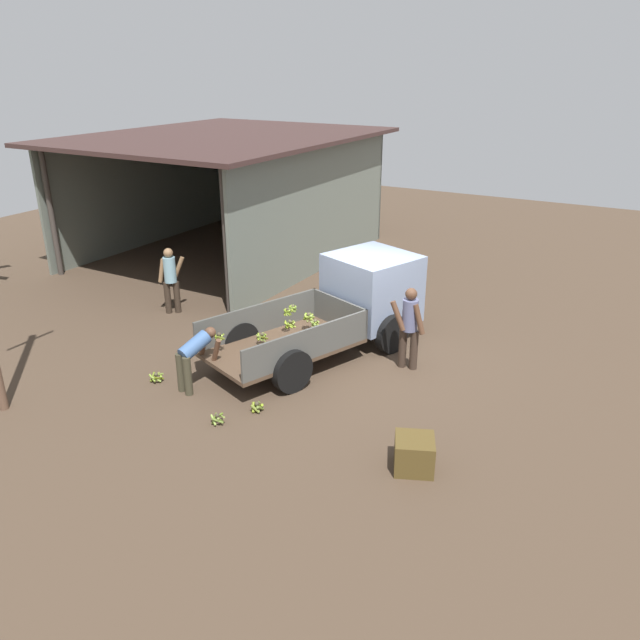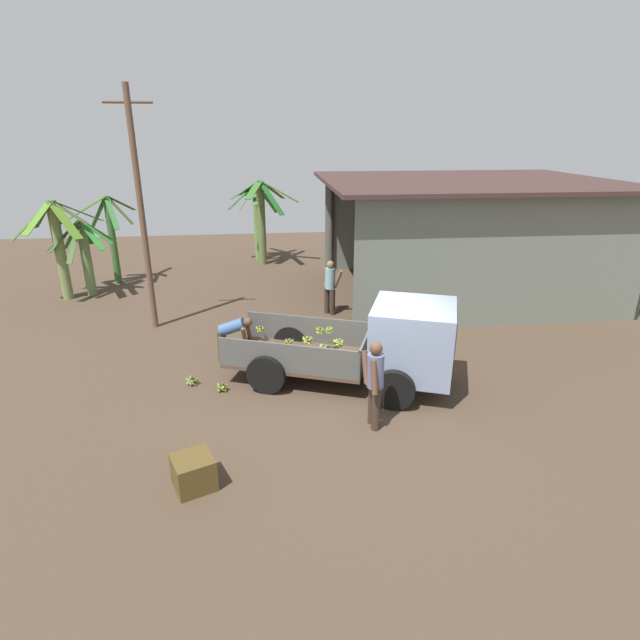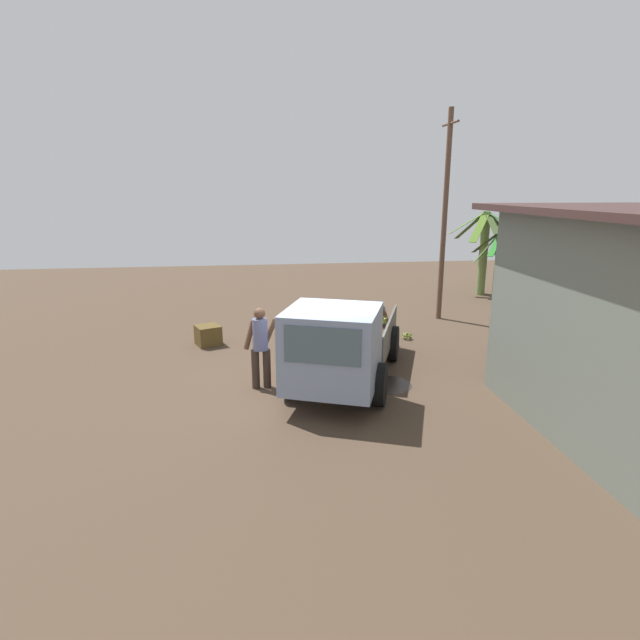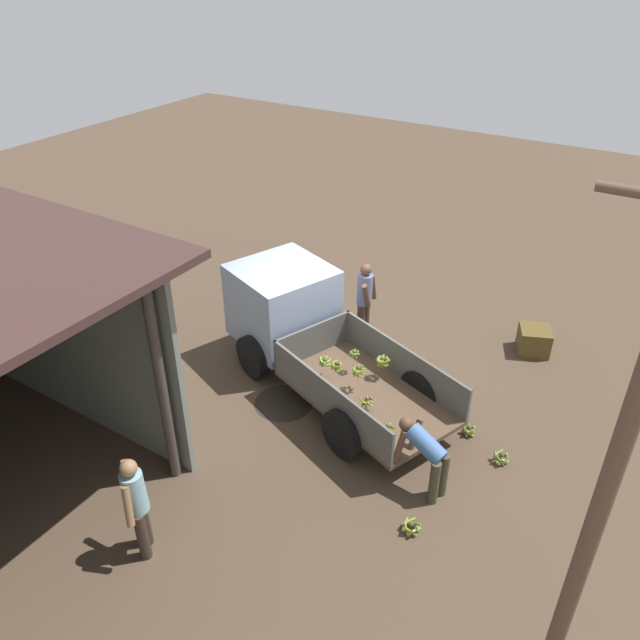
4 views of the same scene
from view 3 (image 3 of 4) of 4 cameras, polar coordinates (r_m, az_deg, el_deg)
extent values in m
plane|color=#48382A|center=(10.37, 0.49, -8.23)|extent=(36.00, 36.00, 0.00)
cylinder|color=#2A231D|center=(10.83, 7.66, -7.32)|extent=(1.06, 1.06, 0.01)
cube|color=brown|center=(11.88, 3.90, -2.84)|extent=(3.48, 2.70, 0.08)
cube|color=#51514D|center=(11.68, 7.95, -1.43)|extent=(2.88, 1.15, 0.64)
cube|color=#51514D|center=(11.94, -0.01, -0.92)|extent=(2.88, 1.15, 0.64)
cube|color=#51514D|center=(10.36, 2.53, -3.41)|extent=(0.66, 1.62, 0.64)
cube|color=#8191AF|center=(9.35, 1.40, -3.20)|extent=(2.15, 2.16, 1.49)
cube|color=#4C606B|center=(8.47, 0.23, -2.99)|extent=(0.51, 1.26, 0.66)
cylinder|color=black|center=(9.70, 6.87, -7.31)|extent=(0.87, 0.51, 0.84)
cylinder|color=black|center=(10.03, -3.32, -6.46)|extent=(0.87, 0.51, 0.84)
cylinder|color=black|center=(12.23, 8.37, -2.65)|extent=(0.87, 0.51, 0.84)
cylinder|color=black|center=(12.49, 0.23, -2.11)|extent=(0.87, 0.51, 0.84)
sphere|color=brown|center=(10.92, 4.39, -2.18)|extent=(0.08, 0.08, 0.08)
cylinder|color=olive|center=(10.91, 4.69, -2.51)|extent=(0.17, 0.15, 0.14)
cylinder|color=#7AA326|center=(10.97, 4.71, -2.36)|extent=(0.19, 0.10, 0.12)
cylinder|color=#919F44|center=(10.99, 4.45, -2.44)|extent=(0.11, 0.17, 0.16)
cylinder|color=#8DA933|center=(10.99, 4.14, -2.32)|extent=(0.13, 0.18, 0.12)
cylinder|color=olive|center=(10.93, 3.99, -2.37)|extent=(0.19, 0.09, 0.11)
cylinder|color=olive|center=(10.91, 4.22, -2.61)|extent=(0.15, 0.13, 0.17)
cylinder|color=olive|center=(10.89, 4.46, -2.59)|extent=(0.06, 0.17, 0.16)
sphere|color=#423C2B|center=(11.29, 5.34, -0.55)|extent=(0.07, 0.07, 0.07)
cylinder|color=#8D9F44|center=(11.28, 5.14, -0.91)|extent=(0.13, 0.07, 0.14)
cylinder|color=#98AC32|center=(11.23, 5.28, -0.83)|extent=(0.09, 0.16, 0.09)
cylinder|color=olive|center=(11.25, 5.49, -0.86)|extent=(0.07, 0.16, 0.11)
cylinder|color=olive|center=(11.29, 5.60, -0.87)|extent=(0.14, 0.08, 0.13)
cylinder|color=#95AD25|center=(11.33, 5.55, -0.84)|extent=(0.13, 0.07, 0.14)
cylinder|color=olive|center=(11.35, 5.40, -0.78)|extent=(0.09, 0.14, 0.13)
cylinder|color=olive|center=(11.35, 5.20, -0.77)|extent=(0.07, 0.14, 0.13)
cylinder|color=olive|center=(11.31, 5.09, -0.86)|extent=(0.13, 0.07, 0.14)
sphere|color=brown|center=(11.19, 2.12, -1.36)|extent=(0.07, 0.07, 0.07)
cylinder|color=olive|center=(11.19, 2.36, -1.65)|extent=(0.13, 0.09, 0.12)
cylinder|color=olive|center=(11.23, 2.30, -1.62)|extent=(0.12, 0.08, 0.13)
cylinder|color=#89A74A|center=(11.26, 2.14, -1.45)|extent=(0.07, 0.15, 0.09)
cylinder|color=#84A335|center=(11.24, 1.91, -1.48)|extent=(0.11, 0.14, 0.09)
cylinder|color=olive|center=(11.20, 1.88, -1.64)|extent=(0.13, 0.04, 0.12)
cylinder|color=#92A546|center=(11.16, 1.98, -1.65)|extent=(0.11, 0.13, 0.11)
cylinder|color=olive|center=(11.17, 2.17, -1.72)|extent=(0.04, 0.12, 0.13)
sphere|color=brown|center=(11.67, 1.18, -0.80)|extent=(0.08, 0.08, 0.08)
cylinder|color=olive|center=(11.61, 1.02, -1.12)|extent=(0.14, 0.19, 0.12)
cylinder|color=olive|center=(11.63, 1.35, -1.20)|extent=(0.12, 0.18, 0.16)
cylinder|color=olive|center=(11.67, 1.50, -1.13)|extent=(0.19, 0.11, 0.15)
cylinder|color=#93AF3D|center=(11.71, 1.51, -1.03)|extent=(0.20, 0.09, 0.14)
cylinder|color=#90AB2F|center=(11.74, 1.27, -1.07)|extent=(0.12, 0.17, 0.17)
cylinder|color=olive|center=(11.75, 1.05, -0.95)|extent=(0.08, 0.20, 0.13)
cylinder|color=olive|center=(11.71, 0.83, -0.97)|extent=(0.19, 0.15, 0.12)
cylinder|color=olive|center=(11.67, 0.90, -1.18)|extent=(0.17, 0.08, 0.17)
sphere|color=brown|center=(11.09, 5.61, -0.87)|extent=(0.07, 0.07, 0.07)
cylinder|color=olive|center=(11.08, 5.90, -1.06)|extent=(0.14, 0.10, 0.08)
cylinder|color=olive|center=(11.12, 5.88, -1.02)|extent=(0.15, 0.05, 0.09)
cylinder|color=#8AA725|center=(11.15, 5.70, -1.06)|extent=(0.10, 0.13, 0.12)
cylinder|color=olive|center=(11.14, 5.52, -1.11)|extent=(0.05, 0.12, 0.13)
cylinder|color=olive|center=(11.12, 5.43, -1.15)|extent=(0.11, 0.10, 0.14)
cylinder|color=#89AB3E|center=(11.09, 5.36, -1.13)|extent=(0.14, 0.05, 0.12)
cylinder|color=#7FA42E|center=(11.06, 5.51, -1.19)|extent=(0.10, 0.12, 0.12)
cylinder|color=olive|center=(11.07, 5.68, -1.21)|extent=(0.05, 0.13, 0.13)
sphere|color=#48412F|center=(12.78, 7.27, 0.25)|extent=(0.08, 0.08, 0.08)
cylinder|color=#8FAA45|center=(12.78, 7.45, -0.08)|extent=(0.13, 0.09, 0.16)
cylinder|color=olive|center=(12.84, 7.42, 0.13)|extent=(0.15, 0.14, 0.10)
cylinder|color=olive|center=(12.84, 7.12, 0.10)|extent=(0.08, 0.17, 0.12)
cylinder|color=olive|center=(12.81, 6.97, 0.08)|extent=(0.16, 0.12, 0.11)
cylinder|color=#93B13C|center=(12.75, 7.13, -0.09)|extent=(0.13, 0.12, 0.15)
cylinder|color=olive|center=(12.74, 7.34, -0.07)|extent=(0.05, 0.16, 0.14)
sphere|color=brown|center=(11.55, 3.87, -0.80)|extent=(0.07, 0.07, 0.07)
cylinder|color=olive|center=(11.63, 4.06, -0.97)|extent=(0.15, 0.16, 0.13)
cylinder|color=#89A424|center=(11.63, 3.73, -0.94)|extent=(0.06, 0.19, 0.12)
cylinder|color=#94AE36|center=(11.59, 3.52, -1.01)|extent=(0.17, 0.14, 0.13)
cylinder|color=olive|center=(11.52, 3.58, -1.15)|extent=(0.18, 0.12, 0.14)
cylinder|color=#92AC36|center=(11.51, 3.80, -1.23)|extent=(0.10, 0.16, 0.17)
cylinder|color=olive|center=(11.52, 4.07, -1.20)|extent=(0.11, 0.17, 0.16)
cylinder|color=#85AA32|center=(11.57, 4.19, -1.14)|extent=(0.17, 0.07, 0.16)
sphere|color=brown|center=(12.07, 5.44, -1.21)|extent=(0.07, 0.07, 0.07)
cylinder|color=olive|center=(12.09, 5.08, -1.42)|extent=(0.18, 0.08, 0.12)
cylinder|color=olive|center=(12.05, 5.21, -1.58)|extent=(0.15, 0.09, 0.16)
cylinder|color=olive|center=(12.04, 5.39, -1.63)|extent=(0.08, 0.14, 0.17)
cylinder|color=olive|center=(12.05, 5.61, -1.61)|extent=(0.10, 0.14, 0.16)
cylinder|color=olive|center=(12.07, 5.78, -1.46)|extent=(0.18, 0.10, 0.12)
cylinder|color=#89A429|center=(12.13, 5.68, -1.37)|extent=(0.17, 0.12, 0.11)
cylinder|color=olive|center=(12.15, 5.43, -1.34)|extent=(0.07, 0.18, 0.11)
cylinder|color=olive|center=(12.13, 5.24, -1.48)|extent=(0.11, 0.15, 0.16)
cylinder|color=#3F3833|center=(10.72, 20.66, 1.83)|extent=(0.16, 0.16, 3.65)
cylinder|color=brown|center=(16.06, 14.04, 11.23)|extent=(0.16, 0.16, 6.35)
cylinder|color=brown|center=(16.14, 14.68, 20.91)|extent=(1.19, 0.07, 0.07)
cylinder|color=#3B692F|center=(20.19, 23.87, 6.39)|extent=(0.25, 0.25, 3.08)
cube|color=#476629|center=(19.76, 24.80, 9.34)|extent=(0.79, 0.31, 1.01)
cube|color=#3D5E20|center=(20.10, 26.08, 9.78)|extent=(0.80, 1.21, 0.66)
cube|color=#3D8437|center=(20.48, 24.06, 9.38)|extent=(0.84, 0.54, 1.14)
cube|color=#325B18|center=(20.52, 22.37, 9.99)|extent=(1.57, 0.95, 0.84)
cube|color=#326A34|center=(19.66, 23.42, 9.46)|extent=(0.62, 0.98, 1.02)
cylinder|color=#658048|center=(20.06, 19.75, 5.89)|extent=(0.32, 0.32, 2.49)
cube|color=#2C832C|center=(19.56, 20.58, 8.25)|extent=(0.91, 0.21, 0.82)
cube|color=#43852B|center=(19.85, 21.47, 8.22)|extent=(0.87, 0.98, 0.84)
cube|color=#334D26|center=(20.17, 20.92, 8.18)|extent=(0.28, 0.82, 0.97)
cube|color=#368736|center=(20.33, 19.78, 8.27)|extent=(0.80, 0.45, 1.01)
cube|color=#375124|center=(20.21, 18.57, 8.48)|extent=(1.07, 0.89, 0.91)
cube|color=#3F5E2C|center=(19.89, 18.60, 7.90)|extent=(0.44, 0.96, 1.24)
cube|color=#267726|center=(19.42, 19.47, 8.26)|extent=(0.98, 0.96, 0.85)
cylinder|color=olive|center=(20.46, 18.15, 7.13)|extent=(0.33, 0.33, 3.16)
cube|color=#43582C|center=(19.89, 19.05, 10.49)|extent=(1.03, 0.27, 0.78)
cube|color=#457841|center=(20.10, 20.56, 10.30)|extent=(1.32, 1.31, 0.84)
cube|color=#2E5F27|center=(20.68, 19.61, 10.38)|extent=(0.51, 1.12, 0.92)
cube|color=#44602D|center=(20.76, 18.42, 10.49)|extent=(0.87, 0.57, 0.91)
cube|color=#3E5828|center=(20.69, 16.88, 10.31)|extent=(1.23, 0.93, 1.12)
cube|color=#4D7A26|center=(20.27, 16.54, 10.62)|extent=(0.66, 1.35, 0.87)
cube|color=#496C20|center=(19.72, 17.78, 10.13)|extent=(1.18, 1.15, 1.07)
cylinder|color=#382A21|center=(10.50, -7.37, -5.59)|extent=(0.17, 0.17, 0.84)
cylinder|color=#382A21|center=(10.52, -6.09, -5.52)|extent=(0.17, 0.17, 0.84)
cylinder|color=slate|center=(10.28, -6.86, -1.65)|extent=(0.34, 0.33, 0.66)
sphere|color=brown|center=(10.17, -6.94, 0.76)|extent=(0.24, 0.24, 0.24)
cylinder|color=brown|center=(10.36, -8.04, -1.69)|extent=(0.13, 0.28, 0.62)
cylinder|color=brown|center=(10.42, -5.77, -1.44)|extent=(0.13, 0.35, 0.61)
cylinder|color=#3D3A29|center=(13.81, 7.25, -0.74)|extent=(0.18, 0.18, 0.77)
cylinder|color=#3D3A29|center=(13.80, 6.34, -0.71)|extent=(0.18, 0.18, 0.77)
cylinder|color=#416498|center=(13.41, 6.86, 0.99)|extent=(0.71, 0.44, 0.48)
sphere|color=brown|center=(13.00, 6.90, 1.22)|extent=(0.22, 0.22, 0.22)
cylinder|color=brown|center=(13.13, 7.69, -0.13)|extent=(0.17, 0.31, 0.57)
cylinder|color=brown|center=(13.12, 6.01, -0.08)|extent=(0.17, 0.32, 0.57)
cylinder|color=#33281E|center=(12.35, 24.13, -3.76)|extent=(0.22, 0.22, 0.80)
cylinder|color=#33281E|center=(12.14, 23.77, -4.02)|extent=(0.22, 0.22, 0.80)
cylinder|color=#7FAABA|center=(12.05, 24.33, -0.67)|extent=(0.43, 0.43, 0.63)
sphere|color=#8C6746|center=(11.95, 24.59, 1.29)|extent=(0.23, 0.23, 0.23)
cylinder|color=#8C6746|center=(12.22, 24.90, -0.66)|extent=(0.22, 0.23, 0.60)
cylinder|color=#8C6746|center=(11.83, 24.58, -1.01)|extent=(0.29, 0.32, 0.58)
sphere|color=#4A4330|center=(14.02, 9.95, -1.58)|extent=(0.08, 0.08, 0.08)
cylinder|color=#86AC2E|center=(13.96, 9.77, -1.84)|extent=(0.18, 0.18, 0.11)
cylinder|color=olive|center=(13.96, 10.09, -1.87)|extent=(0.07, 0.21, 0.12)
cylinder|color=olive|center=(14.02, 10.21, -1.90)|extent=(0.17, 0.15, 0.17)
cylinder|color=olive|center=(14.08, 10.21, -1.78)|extent=(0.20, 0.10, 0.15)
cylinder|color=olive|center=(14.12, 9.93, -1.67)|extent=(0.10, 0.21, 0.12)
cylinder|color=#86A13E|center=(14.08, 9.67, -1.75)|extent=(0.15, 0.18, 0.15)
cylinder|color=olive|center=(14.03, 9.59, -1.78)|extent=(0.21, 0.08, 0.13)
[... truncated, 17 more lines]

